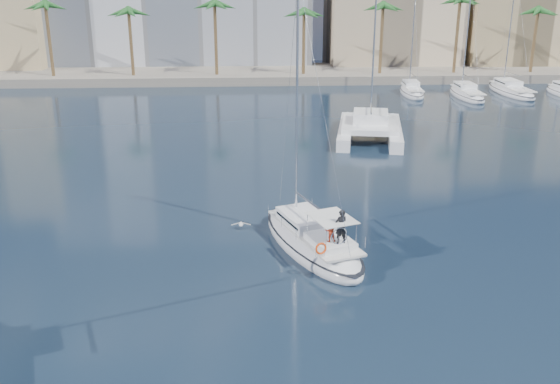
{
  "coord_description": "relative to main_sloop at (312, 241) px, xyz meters",
  "views": [
    {
      "loc": [
        -1.07,
        -31.49,
        14.89
      ],
      "look_at": [
        0.68,
        1.5,
        3.17
      ],
      "focal_mm": 40.0,
      "sensor_mm": 36.0,
      "label": 1
    }
  ],
  "objects": [
    {
      "name": "ground",
      "position": [
        -2.45,
        -0.7,
        -0.5
      ],
      "size": [
        160.0,
        160.0,
        0.0
      ],
      "primitive_type": "plane",
      "color": "black",
      "rests_on": "ground"
    },
    {
      "name": "building_beige",
      "position": [
        19.55,
        69.3,
        9.5
      ],
      "size": [
        20.0,
        14.0,
        20.0
      ],
      "primitive_type": "cube",
      "color": "beige",
      "rests_on": "ground"
    },
    {
      "name": "main_sloop",
      "position": [
        0.0,
        0.0,
        0.0
      ],
      "size": [
        6.72,
        10.92,
        15.46
      ],
      "rotation": [
        0.0,
        0.0,
        0.35
      ],
      "color": "white",
      "rests_on": "ground"
    },
    {
      "name": "moored_yacht_b",
      "position": [
        24.05,
        44.3,
        -0.5
      ],
      "size": [
        3.32,
        10.83,
        13.72
      ],
      "primitive_type": null,
      "rotation": [
        0.0,
        0.0,
        -0.02
      ],
      "color": "white",
      "rests_on": "ground"
    },
    {
      "name": "quay",
      "position": [
        -2.45,
        60.3,
        0.1
      ],
      "size": [
        120.0,
        14.0,
        1.2
      ],
      "primitive_type": "cube",
      "color": "gray",
      "rests_on": "ground"
    },
    {
      "name": "moored_yacht_a",
      "position": [
        17.55,
        46.3,
        -0.5
      ],
      "size": [
        3.37,
        9.52,
        11.9
      ],
      "primitive_type": null,
      "rotation": [
        0.0,
        0.0,
        -0.07
      ],
      "color": "white",
      "rests_on": "ground"
    },
    {
      "name": "palm_centre",
      "position": [
        -2.45,
        56.3,
        9.78
      ],
      "size": [
        3.6,
        3.6,
        12.3
      ],
      "color": "brown",
      "rests_on": "ground"
    },
    {
      "name": "moored_yacht_c",
      "position": [
        30.55,
        46.3,
        -0.5
      ],
      "size": [
        3.98,
        12.33,
        15.54
      ],
      "primitive_type": null,
      "rotation": [
        0.0,
        0.0,
        0.03
      ],
      "color": "white",
      "rests_on": "ground"
    },
    {
      "name": "palm_right",
      "position": [
        31.55,
        56.3,
        9.78
      ],
      "size": [
        3.6,
        3.6,
        12.3
      ],
      "color": "brown",
      "rests_on": "ground"
    },
    {
      "name": "seagull",
      "position": [
        -4.04,
        3.04,
        -0.16
      ],
      "size": [
        1.21,
        0.52,
        0.22
      ],
      "color": "silver",
      "rests_on": "ground"
    },
    {
      "name": "catamaran",
      "position": [
        8.01,
        24.72,
        0.63
      ],
      "size": [
        7.87,
        12.47,
        16.95
      ],
      "rotation": [
        0.0,
        0.0,
        -0.19
      ],
      "color": "white",
      "rests_on": "ground"
    },
    {
      "name": "building_tan_right",
      "position": [
        39.55,
        67.3,
        8.5
      ],
      "size": [
        18.0,
        12.0,
        18.0
      ],
      "primitive_type": "cube",
      "color": "tan",
      "rests_on": "ground"
    }
  ]
}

